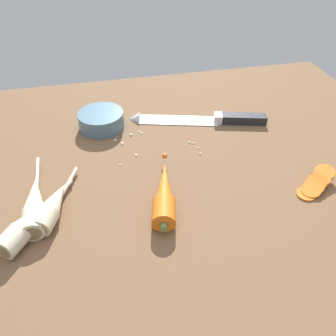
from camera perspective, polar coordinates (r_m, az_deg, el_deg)
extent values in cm
cube|color=brown|center=(73.56, -0.34, -1.13)|extent=(120.00, 90.00, 4.00)
cube|color=silver|center=(87.39, 1.70, 8.04)|extent=(20.45, 9.51, 0.50)
cone|color=silver|center=(88.25, -5.67, 8.19)|extent=(3.94, 4.61, 3.96)
cube|color=silver|center=(87.39, 8.34, 8.26)|extent=(2.70, 3.36, 2.20)
cube|color=#232328|center=(88.29, 12.58, 8.04)|extent=(11.35, 5.60, 2.20)
sphere|color=silver|center=(87.28, 10.85, 8.75)|extent=(0.50, 0.50, 0.50)
sphere|color=silver|center=(88.27, 14.49, 8.54)|extent=(0.50, 0.50, 0.50)
cylinder|color=orange|center=(60.08, -0.69, -7.37)|extent=(5.34, 6.45, 4.20)
cone|color=orange|center=(64.90, -0.61, -2.97)|extent=(6.88, 14.15, 3.99)
sphere|color=orange|center=(71.99, -0.52, 2.03)|extent=(1.20, 1.20, 1.20)
cylinder|color=#5B7F3D|center=(57.79, -0.74, -9.86)|extent=(1.39, 1.24, 1.20)
cylinder|color=beige|center=(62.59, -20.02, -8.25)|extent=(5.19, 5.22, 4.00)
cone|color=beige|center=(65.93, -18.05, -4.73)|extent=(6.14, 8.08, 3.80)
cylinder|color=beige|center=(70.23, -16.11, -2.03)|extent=(3.46, 7.51, 0.70)
cylinder|color=#7A6647|center=(61.47, -20.79, -9.60)|extent=(2.72, 1.29, 2.80)
cylinder|color=beige|center=(61.47, -24.62, -11.02)|extent=(5.77, 5.88, 4.00)
cone|color=beige|center=(64.04, -21.15, -7.27)|extent=(7.50, 8.63, 3.80)
cylinder|color=beige|center=(67.75, -17.80, -4.29)|extent=(5.27, 7.44, 0.70)
cylinder|color=#7A6647|center=(60.67, -25.95, -12.43)|extent=(2.50, 1.80, 2.80)
cylinder|color=beige|center=(62.95, -21.59, -8.43)|extent=(4.21, 5.31, 4.00)
cone|color=beige|center=(68.06, -21.38, -4.06)|extent=(4.18, 9.29, 3.80)
cylinder|color=beige|center=(74.18, -21.03, -0.77)|extent=(1.12, 9.91, 0.70)
cylinder|color=#7A6647|center=(61.21, -21.68, -10.17)|extent=(2.81, 0.42, 2.80)
cylinder|color=orange|center=(71.03, 22.12, -4.00)|extent=(3.65, 3.65, 0.70)
cylinder|color=orange|center=(71.66, 22.79, -3.51)|extent=(3.88, 3.77, 1.96)
cylinder|color=orange|center=(72.45, 23.24, -2.85)|extent=(4.05, 3.89, 2.34)
cylinder|color=orange|center=(73.30, 23.65, -2.18)|extent=(4.06, 3.86, 2.58)
cylinder|color=orange|center=(73.98, 24.21, -1.69)|extent=(3.77, 3.64, 2.07)
cylinder|color=orange|center=(74.79, 24.45, -1.03)|extent=(3.73, 3.59, 2.16)
cylinder|color=orange|center=(75.11, 24.73, -0.69)|extent=(4.10, 3.99, 2.05)
cylinder|color=slate|center=(85.58, -11.11, 7.89)|extent=(11.00, 11.00, 4.00)
cylinder|color=#3E5C6C|center=(85.33, -11.15, 8.16)|extent=(8.80, 8.80, 2.80)
sphere|color=beige|center=(79.51, -7.71, 4.26)|extent=(0.90, 0.90, 0.90)
sphere|color=beige|center=(73.48, -8.03, 0.66)|extent=(0.54, 0.54, 0.54)
sphere|color=beige|center=(86.19, 1.74, 7.57)|extent=(0.57, 0.57, 0.57)
sphere|color=beige|center=(75.58, -5.35, 2.27)|extent=(0.74, 0.74, 0.74)
sphere|color=beige|center=(79.21, 4.25, 4.27)|extent=(0.63, 0.63, 0.63)
sphere|color=beige|center=(76.11, 5.42, 2.53)|extent=(0.65, 0.65, 0.65)
sphere|color=beige|center=(76.07, -5.47, 2.41)|extent=(0.46, 0.46, 0.46)
sphere|color=beige|center=(78.40, 2.80, 3.84)|extent=(0.45, 0.45, 0.45)
sphere|color=beige|center=(82.67, -4.43, 5.93)|extent=(0.61, 0.61, 0.61)
sphere|color=beige|center=(81.03, -8.83, 4.81)|extent=(0.71, 0.71, 0.71)
sphere|color=beige|center=(77.83, 5.02, 3.47)|extent=(0.56, 0.56, 0.56)
sphere|color=beige|center=(79.37, 3.64, 4.40)|extent=(0.68, 0.68, 0.68)
sphere|color=beige|center=(83.23, -4.85, 6.19)|extent=(0.67, 0.67, 0.67)
sphere|color=beige|center=(82.27, -6.20, 5.71)|extent=(0.82, 0.82, 0.82)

